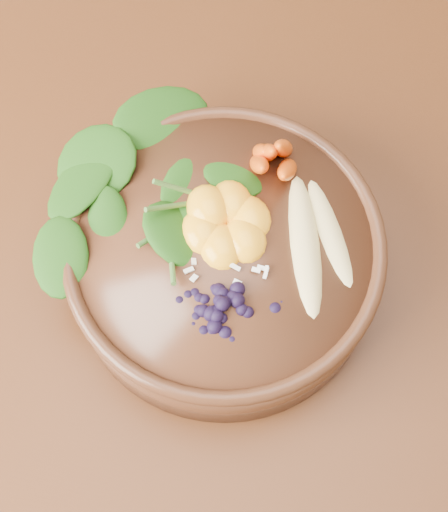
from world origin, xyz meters
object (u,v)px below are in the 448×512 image
at_px(carrot_cluster, 282,143).
at_px(blueberry_pile, 228,298).
at_px(dining_table, 325,153).
at_px(kale_heap, 174,172).
at_px(mandarin_cluster, 226,217).
at_px(banana_halves, 319,232).
at_px(stoneware_bowl, 224,260).

distance_m(carrot_cluster, blueberry_pile, 0.16).
xyz_separation_m(dining_table, blueberry_pile, (-0.20, -0.23, 0.20)).
height_order(kale_heap, mandarin_cluster, kale_heap).
distance_m(dining_table, banana_halves, 0.28).
bearing_deg(mandarin_cluster, stoneware_bowl, -111.54).
bearing_deg(carrot_cluster, banana_halves, -66.94).
height_order(stoneware_bowl, kale_heap, kale_heap).
bearing_deg(dining_table, mandarin_cluster, -139.65).
bearing_deg(dining_table, carrot_cluster, -136.61).
xyz_separation_m(mandarin_cluster, blueberry_pile, (-0.02, -0.08, 0.00)).
relative_size(banana_halves, blueberry_pile, 1.17).
distance_m(stoneware_bowl, carrot_cluster, 0.13).
xyz_separation_m(stoneware_bowl, mandarin_cluster, (0.01, 0.02, 0.06)).
relative_size(carrot_cluster, banana_halves, 0.51).
distance_m(carrot_cluster, banana_halves, 0.09).
relative_size(kale_heap, mandarin_cluster, 2.07).
bearing_deg(mandarin_cluster, dining_table, 40.35).
xyz_separation_m(dining_table, kale_heap, (-0.21, -0.09, 0.20)).
relative_size(dining_table, mandarin_cluster, 16.25).
bearing_deg(mandarin_cluster, blueberry_pile, -104.47).
distance_m(dining_table, mandarin_cluster, 0.30).
bearing_deg(stoneware_bowl, kale_heap, 111.67).
distance_m(kale_heap, blueberry_pile, 0.14).
distance_m(stoneware_bowl, banana_halves, 0.11).
height_order(dining_table, banana_halves, banana_halves).
relative_size(dining_table, carrot_cluster, 18.69).
height_order(dining_table, stoneware_bowl, stoneware_bowl).
distance_m(banana_halves, blueberry_pile, 0.11).
distance_m(dining_table, stoneware_bowl, 0.28).
bearing_deg(dining_table, blueberry_pile, -130.48).
relative_size(stoneware_bowl, mandarin_cluster, 3.15).
xyz_separation_m(stoneware_bowl, kale_heap, (-0.03, 0.07, 0.07)).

